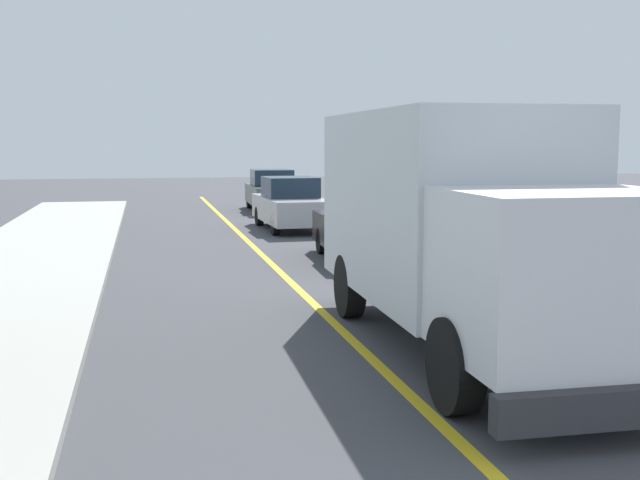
{
  "coord_description": "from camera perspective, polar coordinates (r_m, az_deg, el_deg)",
  "views": [
    {
      "loc": [
        -2.8,
        -1.96,
        2.77
      ],
      "look_at": [
        -0.39,
        8.69,
        1.4
      ],
      "focal_mm": 43.73,
      "sensor_mm": 36.0,
      "label": 1
    }
  ],
  "objects": [
    {
      "name": "centre_line_yellow",
      "position": [
        12.6,
        0.44,
        -5.53
      ],
      "size": [
        0.16,
        56.0,
        0.01
      ],
      "primitive_type": "cube",
      "color": "gold",
      "rests_on": "ground"
    },
    {
      "name": "box_truck",
      "position": [
        10.7,
        10.23,
        1.65
      ],
      "size": [
        2.54,
        7.23,
        3.2
      ],
      "color": "silver",
      "rests_on": "ground"
    },
    {
      "name": "parked_car_near",
      "position": [
        18.25,
        3.38,
        0.92
      ],
      "size": [
        1.98,
        4.47,
        1.67
      ],
      "color": "black",
      "rests_on": "ground"
    },
    {
      "name": "parked_car_mid",
      "position": [
        24.9,
        -2.14,
        2.6
      ],
      "size": [
        1.92,
        4.45,
        1.67
      ],
      "color": "#B7B7BC",
      "rests_on": "ground"
    },
    {
      "name": "parked_car_far",
      "position": [
        31.77,
        -3.52,
        3.58
      ],
      "size": [
        1.92,
        4.45,
        1.67
      ],
      "color": "#4C564C",
      "rests_on": "ground"
    },
    {
      "name": "parked_van_across",
      "position": [
        18.25,
        13.37,
        0.74
      ],
      "size": [
        1.95,
        4.46,
        1.67
      ],
      "color": "#B7B7BC",
      "rests_on": "ground"
    },
    {
      "name": "stop_sign",
      "position": [
        14.79,
        18.36,
        3.25
      ],
      "size": [
        0.8,
        0.1,
        2.65
      ],
      "color": "gray",
      "rests_on": "ground"
    }
  ]
}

